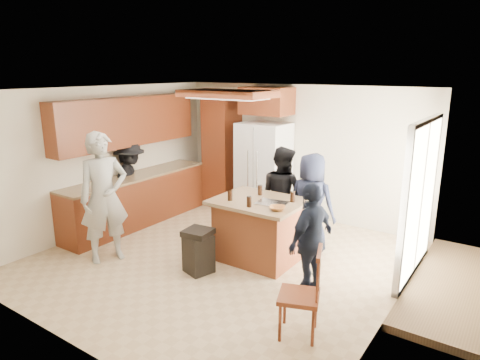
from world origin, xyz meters
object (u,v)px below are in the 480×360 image
Objects in this scene: person_behind_left at (282,195)px; trash_bin at (198,251)px; person_front_left at (104,198)px; refrigerator at (263,170)px; kitchen_island at (258,229)px; person_counter at (131,183)px; person_behind_right at (311,203)px; person_side_right at (311,240)px; spindle_chair at (301,296)px.

trash_bin is at bearing 89.91° from person_behind_left.
person_front_left reaches higher than refrigerator.
person_front_left is at bearing -145.96° from kitchen_island.
person_behind_left is 1.04× the size of person_counter.
person_behind_left is at bearing 76.20° from trash_bin.
person_counter is 0.85× the size of refrigerator.
person_side_right is at bearing 114.58° from person_behind_right.
person_front_left is 1.07× the size of refrigerator.
person_side_right is 3.08m from refrigerator.
person_side_right is (0.58, -1.22, -0.05)m from person_behind_right.
person_counter is 2.48m from refrigerator.
person_front_left reaches higher than spindle_chair.
person_front_left is 3.06× the size of trash_bin.
person_front_left is at bearing 39.37° from person_behind_right.
person_behind_left is 1.60× the size of spindle_chair.
person_front_left is 1.50× the size of kitchen_island.
person_side_right is (2.93, 0.77, -0.23)m from person_front_left.
person_counter is at bearing 58.51° from person_front_left.
person_behind_right reaches higher than person_side_right.
trash_bin is at bearing 164.10° from spindle_chair.
person_front_left is 1.60m from trash_bin.
person_behind_left is at bearing 94.58° from kitchen_island.
person_behind_right is at bearing -26.07° from person_front_left.
refrigerator is (0.86, 3.04, -0.06)m from person_front_left.
person_behind_left is at bearing -45.42° from refrigerator.
person_behind_right is at bearing -176.48° from person_behind_left.
person_behind_right reaches higher than kitchen_island.
spindle_chair is at bearing -44.53° from kitchen_island.
person_behind_left is (1.80, 2.09, -0.17)m from person_front_left.
person_side_right is at bearing -51.59° from person_front_left.
person_front_left is at bearing -105.84° from refrigerator.
person_counter is at bearing 159.50° from trash_bin.
person_counter reaches higher than trash_bin.
kitchen_island is at bearing 60.18° from trash_bin.
spindle_chair is at bearing -15.90° from trash_bin.
person_front_left is at bearing -67.35° from person_side_right.
person_side_right is 0.95m from spindle_chair.
person_behind_left is 1.24× the size of kitchen_island.
person_side_right is at bearing 12.06° from trash_bin.
person_behind_left is 1.09× the size of person_side_right.
person_side_right is 1.20m from kitchen_island.
person_behind_left reaches higher than spindle_chair.
kitchen_island is (-0.49, -0.73, -0.30)m from person_behind_right.
person_side_right is 0.95× the size of person_counter.
trash_bin is (-1.54, -0.33, -0.41)m from person_side_right.
person_side_right is 2.32× the size of trash_bin.
kitchen_island is 0.96m from trash_bin.
person_side_right is 1.63m from trash_bin.
person_front_left is 3.09m from person_behind_right.
person_front_left is 1.93× the size of spindle_chair.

